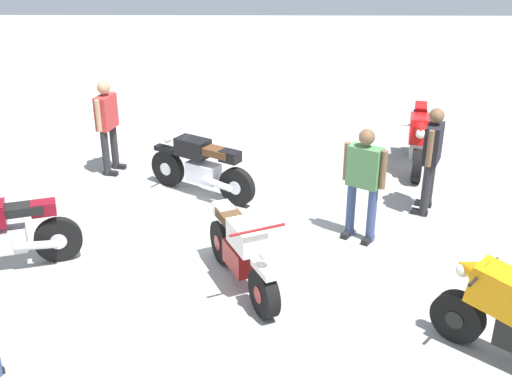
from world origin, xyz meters
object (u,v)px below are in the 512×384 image
(motorcycle_black_cruiser, at_px, (201,166))
(motorcycle_red_sportbike, at_px, (419,137))
(motorcycle_cream_vintage, at_px, (242,252))
(person_in_black_shirt, at_px, (432,154))
(motorcycle_maroon_cruiser, at_px, (0,234))
(person_in_red_shirt, at_px, (107,121))
(person_in_green_shirt, at_px, (364,178))

(motorcycle_black_cruiser, height_order, motorcycle_red_sportbike, motorcycle_red_sportbike)
(motorcycle_black_cruiser, bearing_deg, motorcycle_red_sportbike, -130.00)
(motorcycle_cream_vintage, bearing_deg, person_in_black_shirt, 102.79)
(motorcycle_red_sportbike, bearing_deg, motorcycle_maroon_cruiser, -47.40)
(motorcycle_maroon_cruiser, height_order, motorcycle_black_cruiser, same)
(motorcycle_black_cruiser, distance_m, motorcycle_red_sportbike, 4.07)
(motorcycle_red_sportbike, xyz_separation_m, person_in_red_shirt, (5.62, 0.24, 0.37))
(motorcycle_maroon_cruiser, distance_m, person_in_black_shirt, 6.34)
(motorcycle_red_sportbike, bearing_deg, person_in_black_shirt, 5.03)
(person_in_green_shirt, bearing_deg, motorcycle_cream_vintage, -19.23)
(motorcycle_cream_vintage, bearing_deg, person_in_red_shirt, -170.66)
(motorcycle_maroon_cruiser, distance_m, motorcycle_black_cruiser, 3.40)
(person_in_green_shirt, relative_size, person_in_black_shirt, 0.99)
(motorcycle_black_cruiser, height_order, person_in_green_shirt, person_in_green_shirt)
(motorcycle_cream_vintage, height_order, person_in_green_shirt, person_in_green_shirt)
(motorcycle_maroon_cruiser, bearing_deg, person_in_red_shirt, -119.53)
(motorcycle_cream_vintage, distance_m, person_in_red_shirt, 4.53)
(motorcycle_maroon_cruiser, height_order, person_in_red_shirt, person_in_red_shirt)
(motorcycle_maroon_cruiser, xyz_separation_m, motorcycle_black_cruiser, (-2.44, -2.37, 0.00))
(person_in_green_shirt, bearing_deg, person_in_red_shirt, -86.87)
(person_in_red_shirt, xyz_separation_m, person_in_black_shirt, (-5.37, 1.57, 0.01))
(motorcycle_maroon_cruiser, height_order, person_in_green_shirt, person_in_green_shirt)
(motorcycle_cream_vintage, distance_m, person_in_black_shirt, 3.63)
(motorcycle_maroon_cruiser, relative_size, motorcycle_red_sportbike, 1.04)
(motorcycle_red_sportbike, bearing_deg, motorcycle_black_cruiser, -59.42)
(motorcycle_maroon_cruiser, xyz_separation_m, person_in_green_shirt, (-4.89, -0.89, 0.44))
(person_in_red_shirt, bearing_deg, motorcycle_black_cruiser, -14.98)
(motorcycle_red_sportbike, bearing_deg, person_in_green_shirt, -14.92)
(motorcycle_maroon_cruiser, bearing_deg, motorcycle_red_sportbike, -168.08)
(person_in_red_shirt, bearing_deg, person_in_black_shirt, -1.62)
(motorcycle_maroon_cruiser, xyz_separation_m, motorcycle_cream_vintage, (-3.20, 0.38, -0.03))
(motorcycle_maroon_cruiser, relative_size, motorcycle_black_cruiser, 1.11)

